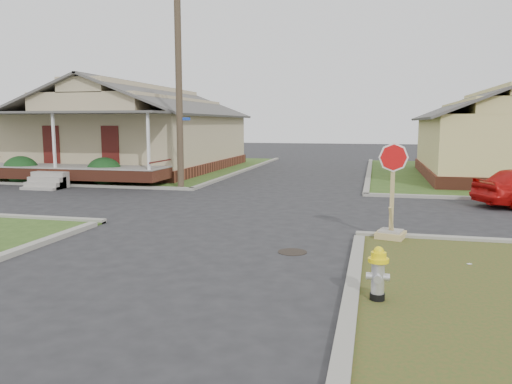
# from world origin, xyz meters

# --- Properties ---
(ground) EXTENTS (120.00, 120.00, 0.00)m
(ground) POSITION_xyz_m (0.00, 0.00, 0.00)
(ground) COLOR #242426
(ground) RESTS_ON ground
(verge_far_left) EXTENTS (19.00, 19.00, 0.05)m
(verge_far_left) POSITION_xyz_m (-13.00, 18.00, 0.03)
(verge_far_left) COLOR #314C1B
(verge_far_left) RESTS_ON ground
(curbs) EXTENTS (80.00, 40.00, 0.12)m
(curbs) POSITION_xyz_m (0.00, 5.00, 0.00)
(curbs) COLOR gray
(curbs) RESTS_ON ground
(manhole) EXTENTS (0.64, 0.64, 0.01)m
(manhole) POSITION_xyz_m (2.20, -0.50, 0.01)
(manhole) COLOR black
(manhole) RESTS_ON ground
(corner_house) EXTENTS (10.10, 15.50, 5.30)m
(corner_house) POSITION_xyz_m (-10.00, 16.68, 2.28)
(corner_house) COLOR brown
(corner_house) RESTS_ON ground
(side_house_yellow) EXTENTS (7.60, 11.60, 4.70)m
(side_house_yellow) POSITION_xyz_m (10.00, 16.50, 2.19)
(side_house_yellow) COLOR brown
(side_house_yellow) RESTS_ON ground
(utility_pole) EXTENTS (1.80, 0.28, 9.00)m
(utility_pole) POSITION_xyz_m (-4.20, 8.90, 4.66)
(utility_pole) COLOR #463828
(utility_pole) RESTS_ON ground
(fire_hydrant) EXTENTS (0.32, 0.32, 0.86)m
(fire_hydrant) POSITION_xyz_m (4.01, -3.27, 0.52)
(fire_hydrant) COLOR black
(fire_hydrant) RESTS_ON ground
(stop_sign) EXTENTS (0.66, 0.64, 2.31)m
(stop_sign) POSITION_xyz_m (4.33, 1.21, 0.55)
(stop_sign) COLOR tan
(stop_sign) RESTS_ON ground
(hedge_left) EXTENTS (1.56, 1.28, 1.19)m
(hedge_left) POSITION_xyz_m (-12.28, 9.06, 0.65)
(hedge_left) COLOR #163D18
(hedge_left) RESTS_ON verge_far_left
(hedge_right) EXTENTS (1.54, 1.27, 1.18)m
(hedge_right) POSITION_xyz_m (-8.15, 9.41, 0.64)
(hedge_right) COLOR #163D18
(hedge_right) RESTS_ON verge_far_left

